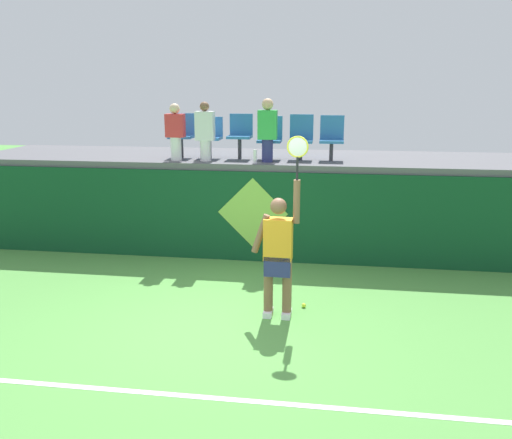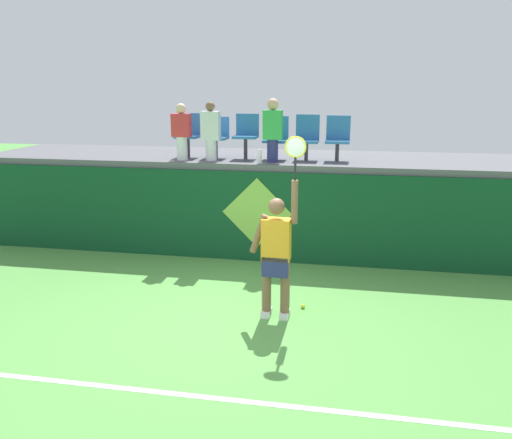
{
  "view_description": "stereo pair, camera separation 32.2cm",
  "coord_description": "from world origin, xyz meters",
  "px_view_note": "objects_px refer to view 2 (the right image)",
  "views": [
    {
      "loc": [
        1.46,
        -6.43,
        3.14
      ],
      "look_at": [
        0.38,
        1.0,
        1.24
      ],
      "focal_mm": 37.45,
      "sensor_mm": 36.0,
      "label": 1
    },
    {
      "loc": [
        1.77,
        -6.38,
        3.14
      ],
      "look_at": [
        0.38,
        1.0,
        1.24
      ],
      "focal_mm": 37.45,
      "sensor_mm": 36.0,
      "label": 2
    }
  ],
  "objects_px": {
    "stadium_chair_0": "(189,133)",
    "stadium_chair_1": "(217,135)",
    "stadium_chair_5": "(338,137)",
    "stadium_chair_4": "(307,136)",
    "spectator_0": "(273,129)",
    "spectator_1": "(211,131)",
    "spectator_2": "(182,131)",
    "stadium_chair_2": "(246,133)",
    "stadium_chair_3": "(276,136)",
    "water_bottle": "(260,157)",
    "tennis_player": "(277,252)",
    "tennis_ball": "(303,306)"
  },
  "relations": [
    {
      "from": "stadium_chair_0",
      "to": "stadium_chair_1",
      "type": "distance_m",
      "value": 0.55
    },
    {
      "from": "stadium_chair_5",
      "to": "stadium_chair_4",
      "type": "bearing_deg",
      "value": 179.78
    },
    {
      "from": "stadium_chair_4",
      "to": "stadium_chair_5",
      "type": "xyz_separation_m",
      "value": [
        0.57,
        -0.0,
        -0.0
      ]
    },
    {
      "from": "spectator_0",
      "to": "spectator_1",
      "type": "xyz_separation_m",
      "value": [
        -1.15,
        -0.02,
        -0.05
      ]
    },
    {
      "from": "spectator_2",
      "to": "stadium_chair_1",
      "type": "bearing_deg",
      "value": 38.31
    },
    {
      "from": "stadium_chair_1",
      "to": "stadium_chair_5",
      "type": "height_order",
      "value": "stadium_chair_5"
    },
    {
      "from": "stadium_chair_2",
      "to": "stadium_chair_5",
      "type": "relative_size",
      "value": 1.02
    },
    {
      "from": "stadium_chair_3",
      "to": "stadium_chair_4",
      "type": "xyz_separation_m",
      "value": [
        0.58,
        0.0,
        0.01
      ]
    },
    {
      "from": "water_bottle",
      "to": "stadium_chair_3",
      "type": "relative_size",
      "value": 0.31
    },
    {
      "from": "stadium_chair_0",
      "to": "stadium_chair_2",
      "type": "relative_size",
      "value": 1.0
    },
    {
      "from": "spectator_0",
      "to": "spectator_1",
      "type": "distance_m",
      "value": 1.15
    },
    {
      "from": "stadium_chair_2",
      "to": "spectator_2",
      "type": "bearing_deg",
      "value": -158.83
    },
    {
      "from": "stadium_chair_1",
      "to": "stadium_chair_3",
      "type": "relative_size",
      "value": 0.97
    },
    {
      "from": "stadium_chair_0",
      "to": "stadium_chair_4",
      "type": "height_order",
      "value": "stadium_chair_0"
    },
    {
      "from": "spectator_0",
      "to": "tennis_player",
      "type": "bearing_deg",
      "value": -79.8
    },
    {
      "from": "tennis_ball",
      "to": "water_bottle",
      "type": "distance_m",
      "value": 3.06
    },
    {
      "from": "water_bottle",
      "to": "stadium_chair_3",
      "type": "distance_m",
      "value": 0.72
    },
    {
      "from": "tennis_player",
      "to": "stadium_chair_4",
      "type": "distance_m",
      "value": 3.41
    },
    {
      "from": "tennis_ball",
      "to": "stadium_chair_1",
      "type": "distance_m",
      "value": 4.08
    },
    {
      "from": "stadium_chair_5",
      "to": "water_bottle",
      "type": "bearing_deg",
      "value": -155.03
    },
    {
      "from": "tennis_ball",
      "to": "stadium_chair_5",
      "type": "relative_size",
      "value": 0.08
    },
    {
      "from": "stadium_chair_1",
      "to": "stadium_chair_4",
      "type": "distance_m",
      "value": 1.73
    },
    {
      "from": "tennis_ball",
      "to": "stadium_chair_2",
      "type": "relative_size",
      "value": 0.08
    },
    {
      "from": "stadium_chair_0",
      "to": "stadium_chair_1",
      "type": "xyz_separation_m",
      "value": [
        0.55,
        -0.0,
        -0.03
      ]
    },
    {
      "from": "stadium_chair_0",
      "to": "spectator_1",
      "type": "distance_m",
      "value": 0.7
    },
    {
      "from": "stadium_chair_0",
      "to": "stadium_chair_2",
      "type": "xyz_separation_m",
      "value": [
        1.13,
        -0.0,
        0.01
      ]
    },
    {
      "from": "stadium_chair_5",
      "to": "spectator_2",
      "type": "distance_m",
      "value": 2.89
    },
    {
      "from": "spectator_0",
      "to": "stadium_chair_3",
      "type": "bearing_deg",
      "value": 90.0
    },
    {
      "from": "stadium_chair_0",
      "to": "stadium_chair_3",
      "type": "bearing_deg",
      "value": 0.09
    },
    {
      "from": "tennis_ball",
      "to": "tennis_player",
      "type": "bearing_deg",
      "value": -135.21
    },
    {
      "from": "spectator_2",
      "to": "tennis_ball",
      "type": "bearing_deg",
      "value": -43.09
    },
    {
      "from": "stadium_chair_2",
      "to": "stadium_chair_4",
      "type": "bearing_deg",
      "value": 0.38
    },
    {
      "from": "tennis_ball",
      "to": "stadium_chair_4",
      "type": "height_order",
      "value": "stadium_chair_4"
    },
    {
      "from": "water_bottle",
      "to": "stadium_chair_2",
      "type": "height_order",
      "value": "stadium_chair_2"
    },
    {
      "from": "stadium_chair_0",
      "to": "stadium_chair_5",
      "type": "relative_size",
      "value": 1.02
    },
    {
      "from": "tennis_ball",
      "to": "stadium_chair_4",
      "type": "bearing_deg",
      "value": 95.23
    },
    {
      "from": "stadium_chair_1",
      "to": "tennis_ball",
      "type": "bearing_deg",
      "value": -54.74
    },
    {
      "from": "spectator_2",
      "to": "stadium_chair_2",
      "type": "bearing_deg",
      "value": 21.17
    },
    {
      "from": "tennis_ball",
      "to": "water_bottle",
      "type": "relative_size",
      "value": 0.27
    },
    {
      "from": "stadium_chair_5",
      "to": "spectator_2",
      "type": "height_order",
      "value": "spectator_2"
    },
    {
      "from": "water_bottle",
      "to": "stadium_chair_3",
      "type": "bearing_deg",
      "value": 72.67
    },
    {
      "from": "stadium_chair_4",
      "to": "stadium_chair_5",
      "type": "bearing_deg",
      "value": -0.22
    },
    {
      "from": "water_bottle",
      "to": "stadium_chair_5",
      "type": "xyz_separation_m",
      "value": [
        1.34,
        0.63,
        0.32
      ]
    },
    {
      "from": "stadium_chair_0",
      "to": "spectator_0",
      "type": "xyz_separation_m",
      "value": [
        1.7,
        -0.4,
        0.13
      ]
    },
    {
      "from": "tennis_ball",
      "to": "stadium_chair_5",
      "type": "bearing_deg",
      "value": 83.76
    },
    {
      "from": "stadium_chair_0",
      "to": "spectator_1",
      "type": "relative_size",
      "value": 0.78
    },
    {
      "from": "tennis_ball",
      "to": "spectator_2",
      "type": "height_order",
      "value": "spectator_2"
    },
    {
      "from": "stadium_chair_2",
      "to": "stadium_chair_4",
      "type": "relative_size",
      "value": 1.0
    },
    {
      "from": "spectator_1",
      "to": "stadium_chair_5",
      "type": "bearing_deg",
      "value": 10.33
    },
    {
      "from": "tennis_player",
      "to": "tennis_ball",
      "type": "xyz_separation_m",
      "value": [
        0.34,
        0.34,
        -0.91
      ]
    }
  ]
}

